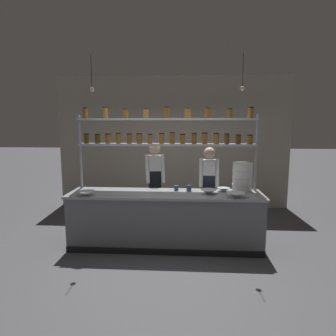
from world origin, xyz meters
TOP-DOWN VIEW (x-y plane):
  - ground_plane at (0.00, 0.00)m, footprint 40.00×40.00m
  - back_wall at (0.00, 2.50)m, footprint 5.61×0.12m
  - prep_counter at (0.00, -0.00)m, footprint 3.21×0.76m
  - spice_shelf_unit at (0.01, 0.33)m, footprint 3.10×0.28m
  - chef_left at (-0.26, 0.75)m, footprint 0.41×0.33m
  - chef_center at (0.76, 0.60)m, footprint 0.37×0.30m
  - container_stack at (1.29, 0.22)m, footprint 0.34×0.34m
  - prep_bowl_near_left at (0.98, 0.18)m, footprint 0.22×0.22m
  - prep_bowl_center_front at (0.71, -0.03)m, footprint 0.27×0.27m
  - prep_bowl_center_back at (1.11, -0.23)m, footprint 0.29×0.29m
  - prep_bowl_near_right at (-1.23, -0.28)m, footprint 0.28×0.28m
  - serving_cup_front at (0.39, 0.16)m, footprint 0.08×0.08m
  - serving_cup_by_board at (0.17, 0.19)m, footprint 0.08×0.08m
  - pendant_light_row at (0.01, 0.00)m, footprint 2.44×0.07m

SIDE VIEW (x-z plane):
  - ground_plane at x=0.00m, z-range 0.00..0.00m
  - prep_counter at x=0.00m, z-range 0.00..0.92m
  - chef_center at x=0.76m, z-range 0.12..1.75m
  - prep_bowl_near_left at x=0.98m, z-range 0.92..0.98m
  - prep_bowl_center_front at x=0.71m, z-range 0.92..0.99m
  - prep_bowl_near_right at x=-1.23m, z-range 0.92..1.00m
  - prep_bowl_center_back at x=1.11m, z-range 0.92..1.00m
  - serving_cup_by_board at x=0.17m, z-range 0.92..1.01m
  - serving_cup_front at x=0.39m, z-range 0.92..1.02m
  - chef_left at x=-0.26m, z-range 0.13..1.83m
  - container_stack at x=1.29m, z-range 0.92..1.40m
  - back_wall at x=0.00m, z-range 0.00..3.17m
  - spice_shelf_unit at x=0.01m, z-range 0.69..3.04m
  - pendant_light_row at x=0.01m, z-range 2.34..2.90m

